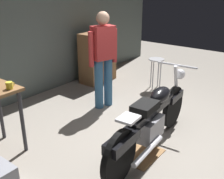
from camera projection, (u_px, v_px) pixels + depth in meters
The scene contains 8 objects.
ground_plane at pixel (153, 143), 3.82m from camera, with size 12.00×12.00×0.00m, color gray.
back_wall at pixel (21, 15), 4.85m from camera, with size 8.00×0.12×3.10m, color #56605B.
motorcycle at pixel (152, 119), 3.54m from camera, with size 2.19×0.60×1.00m.
person_standing at pixel (103, 56), 4.63m from camera, with size 0.55×0.31×1.67m.
shop_stool at pixel (156, 65), 5.62m from camera, with size 0.32×0.32×0.64m.
wooden_dresser at pixel (98, 57), 6.03m from camera, with size 0.80×0.47×1.10m.
drip_tray at pixel (142, 155), 3.55m from camera, with size 0.56×0.40×0.01m, color olive.
mug_yellow_tall at pixel (9, 85), 3.27m from camera, with size 0.11×0.08×0.09m.
Camera 1 is at (-2.95, -1.56, 2.10)m, focal length 43.63 mm.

